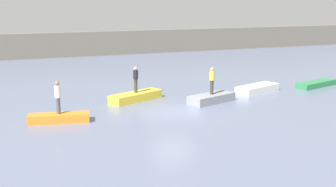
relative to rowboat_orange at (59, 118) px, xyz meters
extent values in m
plane|color=slate|center=(6.47, -0.33, -0.23)|extent=(120.00, 120.00, 0.00)
cube|color=#666056|center=(6.47, 27.44, 1.18)|extent=(80.00, 1.20, 2.82)
cube|color=orange|center=(0.00, 0.00, 0.00)|extent=(3.34, 1.54, 0.46)
cube|color=gold|center=(5.41, 3.29, 0.04)|extent=(3.93, 2.57, 0.53)
cube|color=gray|center=(9.77, 1.02, 0.03)|extent=(3.47, 2.17, 0.53)
cube|color=white|center=(14.20, 2.49, 0.03)|extent=(3.71, 2.34, 0.52)
cube|color=#2D7F47|center=(19.51, 2.56, -0.03)|extent=(3.93, 1.97, 0.41)
cylinder|color=#38332D|center=(5.41, 3.29, 0.76)|extent=(0.22, 0.22, 0.91)
cylinder|color=black|center=(5.41, 3.29, 1.49)|extent=(0.32, 0.32, 0.56)
sphere|color=tan|center=(5.41, 3.29, 1.89)|extent=(0.25, 0.25, 0.25)
cylinder|color=#4C4C56|center=(0.00, 0.00, 0.68)|extent=(0.22, 0.22, 0.89)
cylinder|color=white|center=(0.00, 0.00, 1.45)|extent=(0.32, 0.32, 0.66)
sphere|color=#936B4C|center=(0.00, 0.00, 1.90)|extent=(0.24, 0.24, 0.24)
cylinder|color=#38332D|center=(9.77, 1.02, 0.75)|extent=(0.22, 0.22, 0.92)
cylinder|color=yellow|center=(9.77, 1.02, 1.50)|extent=(0.32, 0.32, 0.58)
sphere|color=tan|center=(9.77, 1.02, 1.92)|extent=(0.24, 0.24, 0.24)
camera|label=1|loc=(-2.94, -22.90, 6.22)|focal=46.04mm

